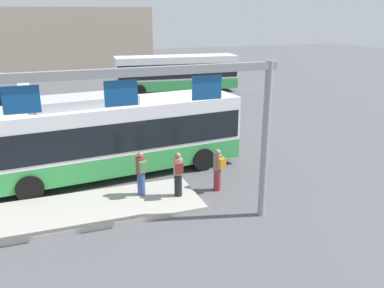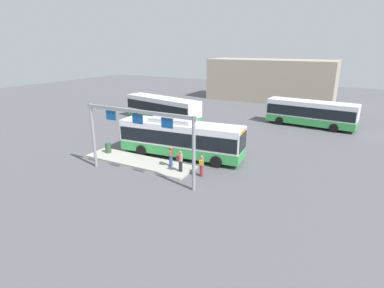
{
  "view_description": "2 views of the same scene",
  "coord_description": "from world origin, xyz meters",
  "px_view_note": "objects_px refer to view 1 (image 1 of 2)",
  "views": [
    {
      "loc": [
        -2.27,
        -16.09,
        6.57
      ],
      "look_at": [
        3.43,
        -0.54,
        1.14
      ],
      "focal_mm": 37.6,
      "sensor_mm": 36.0,
      "label": 1
    },
    {
      "loc": [
        13.29,
        -22.35,
        9.5
      ],
      "look_at": [
        1.81,
        -1.27,
        1.81
      ],
      "focal_mm": 28.9,
      "sensor_mm": 36.0,
      "label": 2
    }
  ],
  "objects_px": {
    "bus_background_right": "(176,72)",
    "person_waiting_near": "(178,173)",
    "bus_main": "(109,134)",
    "person_waiting_mid": "(141,172)",
    "person_boarding": "(218,169)"
  },
  "relations": [
    {
      "from": "bus_background_right",
      "to": "person_waiting_near",
      "type": "xyz_separation_m",
      "value": [
        -6.47,
        -20.08,
        -0.73
      ]
    },
    {
      "from": "bus_main",
      "to": "bus_background_right",
      "type": "bearing_deg",
      "value": 58.22
    },
    {
      "from": "bus_main",
      "to": "person_waiting_mid",
      "type": "distance_m",
      "value": 2.91
    },
    {
      "from": "person_boarding",
      "to": "person_waiting_mid",
      "type": "height_order",
      "value": "person_waiting_mid"
    },
    {
      "from": "bus_main",
      "to": "person_waiting_mid",
      "type": "height_order",
      "value": "bus_main"
    },
    {
      "from": "person_waiting_mid",
      "to": "person_waiting_near",
      "type": "bearing_deg",
      "value": -122.92
    },
    {
      "from": "person_waiting_near",
      "to": "person_waiting_mid",
      "type": "xyz_separation_m",
      "value": [
        -1.24,
        0.56,
        0.0
      ]
    },
    {
      "from": "bus_main",
      "to": "bus_background_right",
      "type": "distance_m",
      "value": 18.75
    },
    {
      "from": "person_boarding",
      "to": "person_waiting_mid",
      "type": "bearing_deg",
      "value": 68.4
    },
    {
      "from": "bus_background_right",
      "to": "person_waiting_near",
      "type": "distance_m",
      "value": 21.11
    },
    {
      "from": "person_boarding",
      "to": "bus_background_right",
      "type": "bearing_deg",
      "value": -29.54
    },
    {
      "from": "person_boarding",
      "to": "bus_main",
      "type": "bearing_deg",
      "value": 33.93
    },
    {
      "from": "person_waiting_near",
      "to": "person_boarding",
      "type": "bearing_deg",
      "value": -72.36
    },
    {
      "from": "person_waiting_near",
      "to": "bus_background_right",
      "type": "bearing_deg",
      "value": -9.45
    },
    {
      "from": "person_waiting_near",
      "to": "person_waiting_mid",
      "type": "distance_m",
      "value": 1.36
    }
  ]
}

